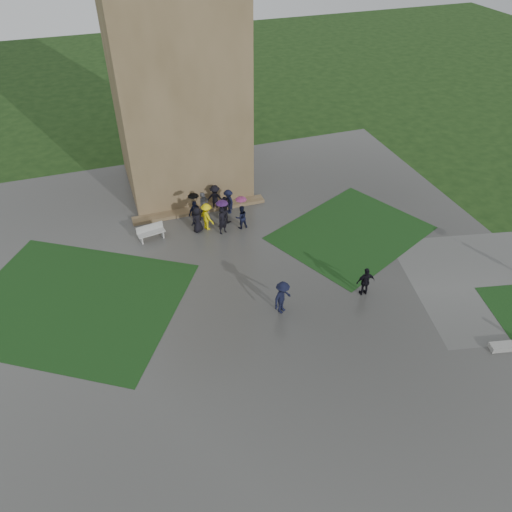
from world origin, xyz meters
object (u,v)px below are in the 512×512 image
object	(u,v)px
tower	(173,55)
pedestrian_mid	(282,297)
pedestrian_near	(366,282)
bench	(151,232)

from	to	relation	value
tower	pedestrian_mid	xyz separation A→B (m)	(1.78, -15.19, -8.01)
pedestrian_near	bench	bearing A→B (deg)	-36.85
bench	pedestrian_mid	distance (m)	10.18
pedestrian_near	pedestrian_mid	bearing A→B (deg)	2.22
pedestrian_mid	bench	bearing A→B (deg)	89.73
tower	pedestrian_mid	size ratio (longest dim) A/B	9.29
tower	pedestrian_mid	world-z (taller)	tower
bench	pedestrian_near	xyz separation A→B (m)	(10.07, -8.80, 0.37)
bench	pedestrian_near	bearing A→B (deg)	-50.72
pedestrian_mid	pedestrian_near	xyz separation A→B (m)	(4.70, -0.17, -0.09)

